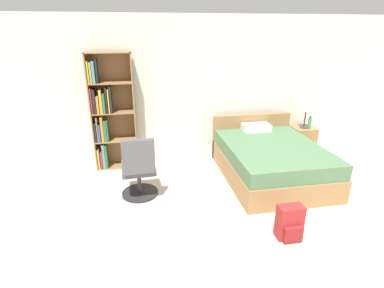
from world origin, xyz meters
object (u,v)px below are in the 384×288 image
(bookshelf, at_px, (108,114))
(backpack_red, at_px, (290,223))
(nightstand, at_px, (302,141))
(water_bottle, at_px, (310,123))
(office_chair, at_px, (139,171))
(table_lamp, at_px, (307,107))
(bed, at_px, (270,159))

(bookshelf, relative_size, backpack_red, 4.73)
(nightstand, xyz_separation_m, water_bottle, (0.05, -0.10, 0.39))
(office_chair, distance_m, nightstand, 3.40)
(bookshelf, distance_m, table_lamp, 3.67)
(office_chair, height_order, table_lamp, table_lamp)
(table_lamp, bearing_deg, office_chair, -160.78)
(bookshelf, height_order, water_bottle, bookshelf)
(office_chair, relative_size, nightstand, 1.76)
(water_bottle, distance_m, backpack_red, 2.78)
(bookshelf, bearing_deg, bed, -18.10)
(bed, xyz_separation_m, office_chair, (-2.16, -0.32, 0.13))
(bookshelf, relative_size, water_bottle, 8.13)
(bookshelf, xyz_separation_m, bed, (2.64, -0.86, -0.68))
(bookshelf, height_order, nightstand, bookshelf)
(water_bottle, bearing_deg, backpack_red, -123.69)
(office_chair, bearing_deg, bed, 8.39)
(table_lamp, xyz_separation_m, water_bottle, (0.06, -0.08, -0.29))
(backpack_red, bearing_deg, office_chair, 144.11)
(office_chair, bearing_deg, water_bottle, 17.57)
(bookshelf, distance_m, bed, 2.86)
(bed, bearing_deg, water_bottle, 33.08)
(table_lamp, distance_m, backpack_red, 2.88)
(bed, relative_size, office_chair, 2.03)
(nightstand, distance_m, table_lamp, 0.68)
(office_chair, bearing_deg, backpack_red, -35.89)
(office_chair, height_order, backpack_red, office_chair)
(nightstand, relative_size, water_bottle, 2.25)
(bed, bearing_deg, table_lamp, 37.58)
(bed, relative_size, water_bottle, 8.01)
(backpack_red, bearing_deg, nightstand, 58.39)
(nightstand, relative_size, backpack_red, 1.30)
(bed, xyz_separation_m, backpack_red, (-0.43, -1.57, -0.10))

